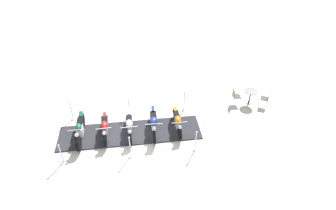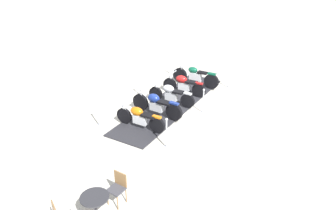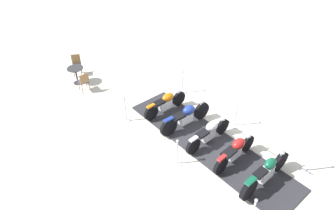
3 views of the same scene
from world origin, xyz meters
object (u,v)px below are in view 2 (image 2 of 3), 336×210
at_px(motorcycle_forest, 195,76).
at_px(cafe_chair_near_table, 118,186).
at_px(motorcycle_maroon, 183,84).
at_px(stanchion_right_mid, 142,90).
at_px(motorcycle_chrome, 170,94).
at_px(motorcycle_navy, 156,104).
at_px(stanchion_left_mid, 203,105).
at_px(motorcycle_copper, 139,117).
at_px(stanchion_right_rear, 99,117).
at_px(stanchion_right_front, 174,70).
at_px(stanchion_left_front, 229,80).
at_px(stanchion_left_rear, 167,137).
at_px(cafe_table, 95,203).

xyz_separation_m(motorcycle_forest, cafe_chair_near_table, (-8.12, 1.11, 0.02)).
bearing_deg(motorcycle_maroon, cafe_chair_near_table, 101.23).
bearing_deg(stanchion_right_mid, motorcycle_chrome, -109.67).
bearing_deg(motorcycle_navy, stanchion_left_mid, -139.59).
bearing_deg(motorcycle_copper, cafe_chair_near_table, 115.61).
relative_size(stanchion_right_mid, stanchion_right_rear, 1.02).
bearing_deg(stanchion_right_front, motorcycle_forest, -132.09).
distance_m(motorcycle_chrome, motorcycle_copper, 2.29).
relative_size(motorcycle_forest, stanchion_left_mid, 2.11).
distance_m(motorcycle_navy, stanchion_right_rear, 2.25).
relative_size(stanchion_left_mid, stanchion_right_rear, 0.95).
relative_size(motorcycle_copper, stanchion_left_front, 1.71).
xyz_separation_m(motorcycle_forest, motorcycle_maroon, (-1.07, 0.40, 0.02)).
xyz_separation_m(motorcycle_copper, stanchion_right_mid, (2.63, 0.57, -0.13)).
relative_size(motorcycle_copper, stanchion_left_rear, 1.73).
height_order(stanchion_right_mid, stanchion_left_front, stanchion_left_front).
height_order(motorcycle_navy, cafe_table, motorcycle_navy).
bearing_deg(stanchion_right_front, stanchion_right_rear, 160.37).
xyz_separation_m(motorcycle_chrome, stanchion_left_mid, (-0.50, -1.41, -0.16)).
bearing_deg(motorcycle_forest, stanchion_right_rear, 73.78).
relative_size(motorcycle_forest, motorcycle_copper, 1.14).
relative_size(motorcycle_copper, cafe_table, 2.50).
relative_size(motorcycle_forest, motorcycle_navy, 1.04).
bearing_deg(stanchion_left_rear, motorcycle_navy, 20.94).
relative_size(motorcycle_maroon, stanchion_right_front, 1.85).
height_order(motorcycle_forest, motorcycle_chrome, motorcycle_forest).
height_order(stanchion_left_front, cafe_chair_near_table, stanchion_left_front).
height_order(stanchion_left_rear, cafe_chair_near_table, stanchion_left_rear).
bearing_deg(cafe_table, stanchion_right_rear, 20.20).
xyz_separation_m(stanchion_left_rear, cafe_table, (-3.51, 1.09, 0.18)).
bearing_deg(motorcycle_chrome, cafe_table, 102.79).
relative_size(motorcycle_navy, stanchion_right_mid, 1.88).
height_order(motorcycle_chrome, stanchion_right_front, stanchion_right_front).
bearing_deg(stanchion_right_rear, stanchion_right_front, -19.63).
xyz_separation_m(motorcycle_forest, motorcycle_navy, (-3.22, 1.16, 0.02)).
xyz_separation_m(stanchion_right_mid, stanchion_right_rear, (-2.71, 0.97, -0.00)).
bearing_deg(stanchion_right_front, stanchion_left_rear, -172.81).
xyz_separation_m(motorcycle_forest, stanchion_right_front, (1.04, 1.15, -0.14)).
bearing_deg(cafe_table, stanchion_right_mid, 5.44).
relative_size(motorcycle_forest, cafe_table, 2.86).
bearing_deg(stanchion_right_front, motorcycle_copper, 175.76).
bearing_deg(stanchion_left_rear, motorcycle_chrome, 7.85).
height_order(cafe_table, cafe_chair_near_table, cafe_chair_near_table).
distance_m(motorcycle_navy, cafe_chair_near_table, 4.89).
xyz_separation_m(motorcycle_forest, stanchion_left_rear, (-5.36, 0.34, -0.09)).
height_order(motorcycle_copper, stanchion_right_mid, stanchion_right_mid).
relative_size(stanchion_left_rear, stanchion_right_mid, 0.99).
xyz_separation_m(cafe_table, cafe_chair_near_table, (0.75, -0.32, -0.06)).
distance_m(stanchion_left_rear, cafe_chair_near_table, 2.86).
height_order(motorcycle_navy, stanchion_right_mid, stanchion_right_mid).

